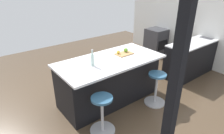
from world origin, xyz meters
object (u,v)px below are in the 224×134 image
Objects in this scene: stool_by_window at (156,90)px; apple_yellow at (118,52)px; apple_green at (126,50)px; water_bottle at (93,59)px; oven_range at (156,42)px; cutting_board at (124,54)px; kitchen_island at (109,80)px; stool_middle at (102,116)px.

apple_yellow is at bearing -63.60° from stool_by_window.
stool_by_window is at bearing 104.30° from apple_green.
water_bottle is (0.72, 0.14, 0.07)m from apple_yellow.
oven_range is at bearing -158.71° from water_bottle.
water_bottle reaches higher than apple_green.
cutting_board is 4.04× the size of apple_green.
stool_by_window is 1.93× the size of cutting_board.
kitchen_island is at bearing 5.71° from apple_green.
apple_yellow is at bearing -166.51° from kitchen_island.
oven_range is 0.41× the size of kitchen_island.
apple_green is at bearing -147.07° from stool_middle.
apple_green reaches higher than apple_yellow.
kitchen_island is (2.93, 1.23, 0.05)m from oven_range.
stool_by_window is at bearing 40.80° from oven_range.
stool_middle is 1.01m from water_bottle.
water_bottle is at bearing 9.75° from kitchen_island.
stool_by_window is at bearing 133.87° from kitchen_island.
water_bottle is (3.36, 1.31, 0.64)m from oven_range.
apple_yellow reaches higher than cutting_board.
stool_by_window is (2.25, 1.94, -0.11)m from oven_range.
apple_green is (2.44, 1.19, 0.58)m from oven_range.
water_bottle is at bearing -111.43° from stool_middle.
kitchen_island is 6.88× the size of water_bottle.
oven_range is 2.97m from stool_by_window.
kitchen_island is 0.63m from cutting_board.
oven_range is 9.82× the size of apple_green.
oven_range reaches higher than stool_by_window.
kitchen_island is at bearing -133.87° from stool_middle.
stool_by_window is 1.48m from water_bottle.
apple_yellow is (0.39, -0.78, 0.68)m from stool_by_window.
kitchen_island is 5.97× the size of cutting_board.
water_bottle is at bearing 7.62° from apple_green.
oven_range is 2.78m from apple_green.
oven_range is 2.94m from apple_yellow.
kitchen_island reaches higher than stool_by_window.
apple_yellow reaches higher than stool_middle.
apple_green is at bearing -172.38° from water_bottle.
stool_by_window is at bearing 116.40° from apple_yellow.
stool_middle is at bearing 46.13° from kitchen_island.
stool_middle is 1.42m from apple_yellow.
kitchen_island reaches higher than stool_middle.
kitchen_island reaches higher than oven_range.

